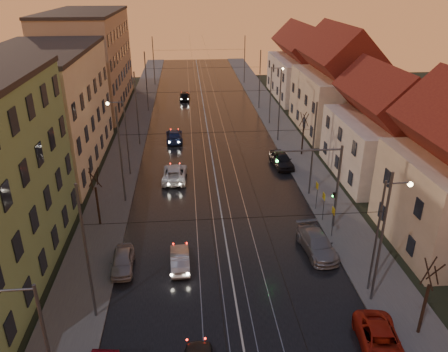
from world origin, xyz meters
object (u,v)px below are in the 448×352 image
object	(u,v)px
traffic_light_mast	(326,177)
driving_car_3	(174,135)
street_lamp_3	(273,90)
parked_left_3	(123,261)
street_lamp_0	(40,346)
parked_right_0	(381,343)
street_lamp_1	(383,226)
street_lamp_2	(123,131)
driving_car_2	(175,173)
parked_right_1	(317,243)
parked_right_2	(281,160)
driving_car_4	(185,96)
driving_car_1	(180,259)

from	to	relation	value
traffic_light_mast	driving_car_3	xyz separation A→B (m)	(-12.38, 22.25, -3.89)
street_lamp_3	parked_left_3	xyz separation A→B (m)	(-16.67, -32.18, -4.24)
street_lamp_0	parked_right_0	distance (m)	17.32
street_lamp_0	driving_car_3	world-z (taller)	street_lamp_0
parked_left_3	traffic_light_mast	bearing A→B (deg)	12.94
street_lamp_1	driving_car_3	world-z (taller)	street_lamp_1
street_lamp_2	parked_right_0	world-z (taller)	street_lamp_2
driving_car_2	driving_car_3	distance (m)	11.74
parked_right_1	parked_right_2	size ratio (longest dim) A/B	1.09
street_lamp_2	parked_right_1	world-z (taller)	street_lamp_2
driving_car_4	traffic_light_mast	bearing A→B (deg)	106.31
driving_car_1	parked_right_2	world-z (taller)	parked_right_2
street_lamp_0	street_lamp_3	distance (m)	47.62
traffic_light_mast	driving_car_2	distance (m)	16.53
street_lamp_0	driving_car_1	bearing A→B (deg)	64.59
street_lamp_2	traffic_light_mast	xyz separation A→B (m)	(17.10, -12.00, -0.29)
street_lamp_2	parked_left_3	bearing A→B (deg)	-84.56
street_lamp_2	traffic_light_mast	bearing A→B (deg)	-35.07
driving_car_3	street_lamp_1	bearing A→B (deg)	111.82
street_lamp_1	street_lamp_0	bearing A→B (deg)	-156.28
parked_right_1	street_lamp_1	bearing A→B (deg)	-67.88
parked_right_0	street_lamp_3	bearing A→B (deg)	95.06
street_lamp_0	parked_right_0	xyz separation A→B (m)	(16.54, 2.89, -4.22)
street_lamp_1	parked_right_2	distance (m)	21.44
driving_car_2	driving_car_3	xyz separation A→B (m)	(-0.24, 11.74, 0.01)
street_lamp_3	parked_right_0	bearing A→B (deg)	-92.32
driving_car_1	parked_right_2	xyz separation A→B (m)	(10.92, 17.27, 0.16)
parked_right_1	driving_car_1	bearing A→B (deg)	179.90
driving_car_1	driving_car_4	size ratio (longest dim) A/B	0.91
parked_right_2	traffic_light_mast	bearing A→B (deg)	-93.61
parked_right_0	parked_right_1	size ratio (longest dim) A/B	0.96
traffic_light_mast	parked_right_2	distance (m)	13.54
driving_car_3	parked_right_2	world-z (taller)	parked_right_2
parked_right_1	traffic_light_mast	bearing A→B (deg)	62.69
street_lamp_3	parked_left_3	distance (m)	36.49
street_lamp_2	driving_car_1	xyz separation A→B (m)	(5.56, -16.29, -4.27)
street_lamp_3	parked_right_2	bearing A→B (deg)	-96.57
driving_car_1	parked_right_2	distance (m)	20.43
street_lamp_2	parked_right_0	xyz separation A→B (m)	(16.54, -25.11, -4.22)
street_lamp_3	driving_car_1	distance (m)	34.94
parked_left_3	parked_right_1	xyz separation A→B (m)	(14.23, 0.85, 0.08)
traffic_light_mast	parked_right_2	xyz separation A→B (m)	(-0.62, 12.98, -3.82)
street_lamp_1	driving_car_2	xyz separation A→B (m)	(-13.25, 18.51, -4.18)
street_lamp_0	parked_right_2	world-z (taller)	street_lamp_0
street_lamp_3	street_lamp_0	bearing A→B (deg)	-112.48
street_lamp_0	parked_left_3	xyz separation A→B (m)	(1.54, 11.82, -4.24)
driving_car_3	driving_car_4	xyz separation A→B (m)	(1.38, 20.14, -0.01)
driving_car_2	parked_left_3	bearing A→B (deg)	79.52
street_lamp_0	driving_car_3	distance (m)	38.76
driving_car_1	parked_right_2	bearing A→B (deg)	-124.44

